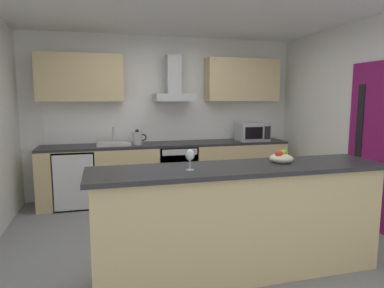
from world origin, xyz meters
TOP-DOWN VIEW (x-y plane):
  - ground at (0.00, 0.00)m, footprint 5.42×5.00m
  - ceiling at (0.00, 0.00)m, footprint 5.42×5.00m
  - wall_back at (0.00, 2.06)m, footprint 5.42×0.12m
  - wall_right at (2.27, 0.00)m, footprint 0.12×5.00m
  - backsplash_tile at (0.00, 1.99)m, footprint 3.76×0.02m
  - counter_back at (0.00, 1.68)m, footprint 3.89×0.60m
  - counter_island at (0.18, -0.82)m, footprint 2.69×0.64m
  - upper_cabinets at (0.00, 1.83)m, footprint 3.84×0.32m
  - side_door at (2.20, -0.18)m, footprint 0.08×0.85m
  - oven at (0.11, 1.65)m, footprint 0.60×0.62m
  - refrigerator at (-1.43, 1.65)m, footprint 0.58×0.60m
  - microwave at (1.42, 1.62)m, footprint 0.50×0.38m
  - sink at (-0.85, 1.66)m, footprint 0.50×0.40m
  - kettle at (-0.50, 1.62)m, footprint 0.29×0.15m
  - range_hood at (0.11, 1.78)m, footprint 0.62×0.45m
  - wine_glass at (-0.31, -0.87)m, footprint 0.08×0.08m
  - fruit_bowl at (0.61, -0.75)m, footprint 0.22×0.22m

SIDE VIEW (x-z plane):
  - ground at x=0.00m, z-range -0.02..0.00m
  - refrigerator at x=-1.43m, z-range 0.00..0.85m
  - counter_back at x=0.00m, z-range 0.00..0.90m
  - oven at x=0.11m, z-range 0.06..0.86m
  - counter_island at x=0.18m, z-range 0.01..1.02m
  - sink at x=-0.85m, z-range 0.80..1.06m
  - kettle at x=-0.50m, z-range 0.89..1.13m
  - side_door at x=2.20m, z-range 0.00..2.05m
  - microwave at x=1.42m, z-range 0.90..1.20m
  - fruit_bowl at x=0.61m, z-range 0.99..1.12m
  - wine_glass at x=-0.31m, z-range 1.05..1.23m
  - backsplash_tile at x=0.00m, z-range 0.90..1.56m
  - wall_back at x=0.00m, z-range 0.00..2.60m
  - wall_right at x=2.27m, z-range 0.00..2.60m
  - range_hood at x=0.11m, z-range 1.43..2.15m
  - upper_cabinets at x=0.00m, z-range 1.56..2.26m
  - ceiling at x=0.00m, z-range 2.60..2.62m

